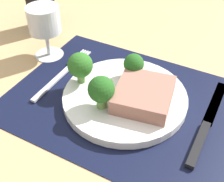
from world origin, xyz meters
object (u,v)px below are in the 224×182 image
object	(u,v)px
plate	(125,98)
fork	(63,73)
knife	(206,126)
wine_glass	(44,23)
steak	(144,95)

from	to	relation	value
plate	fork	world-z (taller)	plate
knife	plate	bearing A→B (deg)	-176.14
fork	knife	size ratio (longest dim) A/B	0.83
knife	wine_glass	xyz separation A→B (cm)	(-37.22, 5.45, 7.47)
plate	steak	xyz separation A→B (cm)	(3.66, -0.03, 2.27)
fork	wine_glass	xyz separation A→B (cm)	(-7.17, 4.56, 7.52)
steak	wine_glass	distance (cm)	26.88
fork	wine_glass	distance (cm)	11.35
wine_glass	plate	bearing A→B (deg)	-15.15
knife	wine_glass	distance (cm)	38.35
steak	fork	bearing A→B (deg)	175.53
wine_glass	knife	bearing A→B (deg)	-8.34
fork	knife	world-z (taller)	knife
plate	wine_glass	bearing A→B (deg)	164.85
plate	steak	world-z (taller)	steak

